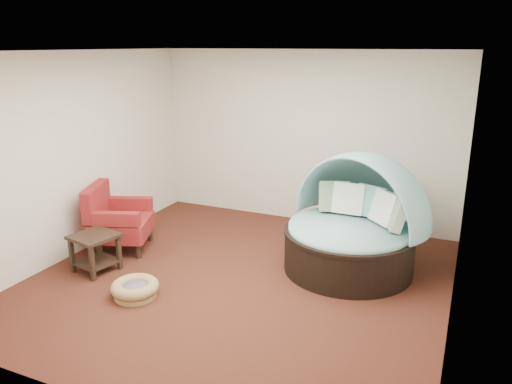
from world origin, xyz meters
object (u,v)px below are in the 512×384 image
at_px(side_table, 95,248).
at_px(red_armchair, 116,220).
at_px(canopy_daybed, 355,217).
at_px(pet_basket, 135,289).

bearing_deg(side_table, red_armchair, 107.35).
xyz_separation_m(canopy_daybed, red_armchair, (-3.28, -0.75, -0.28)).
bearing_deg(canopy_daybed, red_armchair, -144.73).
bearing_deg(red_armchair, side_table, -94.07).
bearing_deg(side_table, pet_basket, -22.65).
distance_m(canopy_daybed, red_armchair, 3.38).
height_order(red_armchair, side_table, red_armchair).
relative_size(pet_basket, side_table, 1.04).
bearing_deg(pet_basket, red_armchair, 135.89).
xyz_separation_m(canopy_daybed, pet_basket, (-2.16, -1.84, -0.62)).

